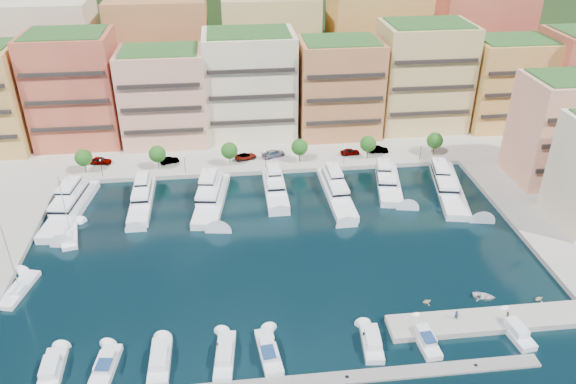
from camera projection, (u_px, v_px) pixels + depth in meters
name	position (u px, v px, depth m)	size (l,w,h in m)	color
ground	(280.00, 252.00, 100.68)	(400.00, 400.00, 0.00)	black
north_quay	(257.00, 121.00, 154.27)	(220.00, 64.00, 2.00)	#9E998E
hillside	(248.00, 69.00, 195.76)	(240.00, 40.00, 58.00)	#223E19
finger_pier	(492.00, 323.00, 84.65)	(32.00, 5.00, 2.00)	#9E998E
apartment_1	(75.00, 89.00, 134.19)	(20.00, 16.50, 26.80)	#D66C47
apartment_2	(164.00, 96.00, 135.54)	(20.00, 15.50, 22.80)	#EBA583
apartment_3	(250.00, 84.00, 138.61)	(22.00, 16.50, 25.80)	#FAF1C1
apartment_4	(339.00, 88.00, 139.56)	(20.00, 15.50, 23.80)	#C6834A
apartment_5	(423.00, 76.00, 142.74)	(22.00, 16.50, 26.80)	tan
apartment_6	(507.00, 83.00, 144.18)	(20.00, 15.50, 22.80)	gold
apartment_east_a	(562.00, 129.00, 118.06)	(18.00, 14.50, 22.80)	#EBA583
backblock_0	(49.00, 58.00, 151.29)	(26.00, 18.00, 30.00)	#FAF1C1
backblock_1	(162.00, 54.00, 154.27)	(26.00, 18.00, 30.00)	#C6834A
backblock_2	(270.00, 51.00, 157.25)	(26.00, 18.00, 30.00)	tan
backblock_3	(375.00, 47.00, 160.23)	(26.00, 18.00, 30.00)	gold
backblock_4	(475.00, 44.00, 163.22)	(26.00, 18.00, 30.00)	#D66C47
tree_0	(83.00, 158.00, 123.32)	(3.80, 3.80, 5.65)	#473323
tree_1	(157.00, 154.00, 124.91)	(3.80, 3.80, 5.65)	#473323
tree_2	(229.00, 151.00, 126.51)	(3.80, 3.80, 5.65)	#473323
tree_3	(300.00, 147.00, 128.10)	(3.80, 3.80, 5.65)	#473323
tree_4	(368.00, 144.00, 129.69)	(3.80, 3.80, 5.65)	#473323
tree_5	(435.00, 141.00, 131.28)	(3.80, 3.80, 5.65)	#473323
lamppost_0	(101.00, 165.00, 122.19)	(0.30, 0.30, 4.20)	black
lamppost_1	(184.00, 161.00, 123.98)	(0.30, 0.30, 4.20)	black
lamppost_2	(266.00, 157.00, 125.76)	(0.30, 0.30, 4.20)	black
lamppost_3	(344.00, 153.00, 127.55)	(0.30, 0.30, 4.20)	black
lamppost_4	(421.00, 149.00, 129.34)	(0.30, 0.30, 4.20)	black
yacht_0	(71.00, 206.00, 112.36)	(7.97, 22.69, 7.30)	white
yacht_1	(142.00, 198.00, 115.22)	(4.29, 18.55, 7.30)	white
yacht_2	(211.00, 196.00, 115.71)	(7.97, 21.30, 7.30)	white
yacht_3	(275.00, 187.00, 118.98)	(4.40, 15.92, 7.30)	white
yacht_4	(336.00, 190.00, 118.00)	(4.97, 21.68, 7.30)	white
yacht_5	(388.00, 182.00, 121.05)	(7.64, 17.39, 7.30)	white
yacht_6	(448.00, 185.00, 119.69)	(9.27, 23.82, 7.30)	white
cruiser_0	(52.00, 371.00, 75.83)	(3.11, 8.00, 2.55)	white
cruiser_1	(106.00, 366.00, 76.52)	(3.62, 7.65, 2.66)	white
cruiser_2	(160.00, 361.00, 77.26)	(2.86, 8.46, 2.55)	white
cruiser_3	(225.00, 356.00, 78.14)	(3.39, 9.19, 2.55)	white
cruiser_4	(269.00, 352.00, 78.72)	(3.55, 8.94, 2.66)	white
cruiser_6	(372.00, 343.00, 80.24)	(3.37, 7.57, 2.55)	white
cruiser_7	(425.00, 339.00, 80.98)	(2.87, 8.00, 2.66)	white
cruiser_9	(515.00, 331.00, 82.37)	(3.43, 8.00, 2.55)	white
sailboat_2	(70.00, 236.00, 104.52)	(4.63, 9.57, 13.20)	white
sailboat_1	(19.00, 290.00, 90.87)	(4.77, 9.76, 13.20)	white
tender_2	(484.00, 296.00, 89.46)	(2.52, 3.52, 0.73)	silver
tender_3	(539.00, 299.00, 88.92)	(1.37, 1.59, 0.84)	beige
tender_1	(427.00, 301.00, 88.35)	(1.37, 1.58, 0.83)	beige
car_0	(100.00, 161.00, 128.65)	(1.97, 4.90, 1.67)	gray
car_1	(170.00, 160.00, 129.02)	(1.50, 4.29, 1.41)	gray
car_2	(246.00, 156.00, 130.89)	(2.35, 5.11, 1.42)	gray
car_3	(273.00, 154.00, 131.90)	(2.31, 5.69, 1.65)	gray
car_4	(350.00, 152.00, 132.92)	(1.82, 4.52, 1.54)	gray
car_5	(379.00, 149.00, 133.99)	(1.62, 4.64, 1.53)	gray
person_0	(456.00, 315.00, 83.63)	(0.59, 0.38, 1.61)	#242949
person_1	(507.00, 316.00, 83.26)	(0.83, 0.65, 1.71)	#4F3F2F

